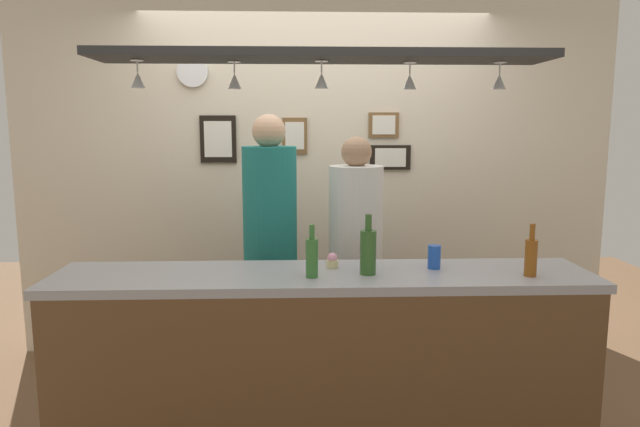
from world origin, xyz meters
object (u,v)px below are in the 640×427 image
at_px(cupcake, 332,261).
at_px(picture_frame_caricature, 218,139).
at_px(bottle_champagne_green, 368,251).
at_px(bottle_beer_amber_tall, 531,256).
at_px(bottle_beer_green_import, 312,257).
at_px(picture_frame_upper_small, 384,125).
at_px(drink_can, 434,257).
at_px(picture_frame_crest, 295,136).
at_px(person_left_teal_shirt, 270,226).
at_px(picture_frame_lower_pair, 390,157).
at_px(wall_clock, 193,71).
at_px(person_right_white_patterned_shirt, 356,239).

height_order(cupcake, picture_frame_caricature, picture_frame_caricature).
bearing_deg(bottle_champagne_green, bottle_beer_amber_tall, -4.72).
bearing_deg(bottle_beer_green_import, picture_frame_upper_small, 69.44).
distance_m(drink_can, picture_frame_crest, 1.64).
relative_size(bottle_champagne_green, cupcake, 3.85).
xyz_separation_m(person_left_teal_shirt, bottle_beer_amber_tall, (1.31, -0.87, -0.00)).
bearing_deg(drink_can, picture_frame_caricature, 133.58).
height_order(person_left_teal_shirt, picture_frame_caricature, picture_frame_caricature).
relative_size(bottle_champagne_green, picture_frame_lower_pair, 1.00).
distance_m(drink_can, wall_clock, 2.23).
bearing_deg(bottle_champagne_green, bottle_beer_green_import, -169.93).
bearing_deg(wall_clock, person_right_white_patterned_shirt, -29.47).
height_order(person_right_white_patterned_shirt, bottle_champagne_green, person_right_white_patterned_shirt).
distance_m(person_left_teal_shirt, bottle_champagne_green, 0.96).
xyz_separation_m(person_left_teal_shirt, picture_frame_upper_small, (0.81, 0.63, 0.63)).
bearing_deg(picture_frame_crest, person_left_teal_shirt, -103.68).
bearing_deg(picture_frame_caricature, person_right_white_patterned_shirt, -33.88).
distance_m(picture_frame_crest, picture_frame_lower_pair, 0.72).
relative_size(cupcake, picture_frame_caricature, 0.23).
xyz_separation_m(drink_can, picture_frame_caricature, (-1.28, 1.34, 0.57)).
height_order(bottle_champagne_green, wall_clock, wall_clock).
distance_m(bottle_beer_amber_tall, picture_frame_lower_pair, 1.63).
height_order(cupcake, picture_frame_lower_pair, picture_frame_lower_pair).
distance_m(person_left_teal_shirt, picture_frame_upper_small, 1.21).
bearing_deg(picture_frame_upper_small, bottle_beer_green_import, -110.56).
xyz_separation_m(person_left_teal_shirt, picture_frame_lower_pair, (0.86, 0.63, 0.40)).
relative_size(bottle_champagne_green, picture_frame_crest, 1.15).
bearing_deg(person_right_white_patterned_shirt, picture_frame_caricature, 146.12).
height_order(person_right_white_patterned_shirt, picture_frame_caricature, picture_frame_caricature).
bearing_deg(person_left_teal_shirt, bottle_champagne_green, -57.10).
bearing_deg(picture_frame_crest, picture_frame_caricature, 180.00).
xyz_separation_m(person_left_teal_shirt, bottle_beer_green_import, (0.25, -0.86, 0.00)).
distance_m(drink_can, cupcake, 0.53).
bearing_deg(picture_frame_lower_pair, bottle_beer_green_import, -112.31).
relative_size(person_right_white_patterned_shirt, bottle_beer_amber_tall, 6.28).
bearing_deg(person_left_teal_shirt, bottle_beer_green_import, -74.07).
bearing_deg(picture_frame_lower_pair, person_left_teal_shirt, -143.52).
distance_m(bottle_champagne_green, picture_frame_crest, 1.59).
distance_m(person_left_teal_shirt, wall_clock, 1.32).
bearing_deg(bottle_beer_amber_tall, picture_frame_crest, 127.52).
xyz_separation_m(cupcake, picture_frame_caricature, (-0.76, 1.30, 0.60)).
bearing_deg(person_left_teal_shirt, person_right_white_patterned_shirt, 0.00).
height_order(person_left_teal_shirt, bottle_beer_amber_tall, person_left_teal_shirt).
distance_m(bottle_beer_green_import, drink_can, 0.65).
height_order(bottle_champagne_green, picture_frame_crest, picture_frame_crest).
xyz_separation_m(bottle_beer_green_import, picture_frame_upper_small, (0.56, 1.49, 0.63)).
bearing_deg(wall_clock, picture_frame_upper_small, 0.26).
xyz_separation_m(bottle_beer_green_import, picture_frame_lower_pair, (0.61, 1.49, 0.40)).
bearing_deg(picture_frame_lower_pair, picture_frame_caricature, 180.00).
bearing_deg(picture_frame_crest, drink_can, -61.70).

